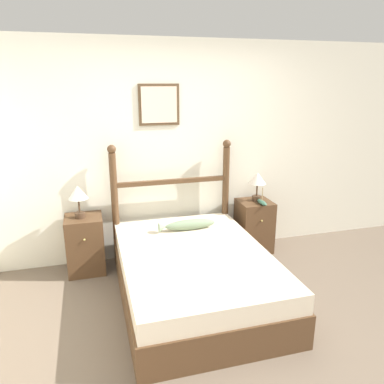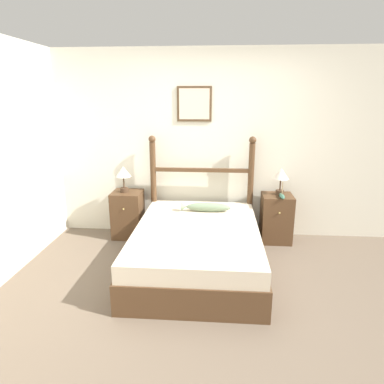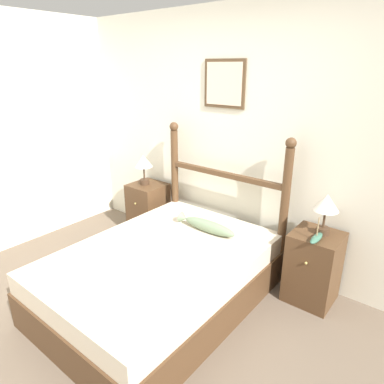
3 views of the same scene
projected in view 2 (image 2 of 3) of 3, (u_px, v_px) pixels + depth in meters
The scene contains 10 objects.
ground_plane at pixel (200, 297), 3.41m from camera, with size 16.00×16.00×0.00m, color brown.
wall_back at pixel (207, 145), 4.72m from camera, with size 6.40×0.08×2.55m.
bed at pixel (197, 248), 3.94m from camera, with size 1.42×2.00×0.50m.
headboard at pixel (201, 183), 4.71m from camera, with size 1.44×0.10×1.42m.
nightstand_left at pixel (128, 214), 4.82m from camera, with size 0.40×0.42×0.65m.
nightstand_right at pixel (276, 218), 4.66m from camera, with size 0.40×0.42×0.65m.
table_lamp_left at pixel (123, 174), 4.64m from camera, with size 0.21×0.21×0.36m.
table_lamp_right at pixel (281, 176), 4.52m from camera, with size 0.21×0.21×0.36m.
model_boat at pixel (282, 196), 4.44m from camera, with size 0.06×0.23×0.21m.
fish_pillow at pixel (206, 207), 4.38m from camera, with size 0.64×0.11×0.12m.
Camera 2 is at (0.16, -2.99, 1.94)m, focal length 32.00 mm.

